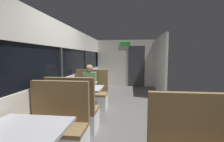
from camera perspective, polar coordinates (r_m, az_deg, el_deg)
name	(u,v)px	position (r m, az deg, el deg)	size (l,w,h in m)	color
ground_plane	(120,120)	(3.84, 3.00, -17.54)	(3.30, 9.20, 0.02)	#514F4C
carriage_window_panel_left	(60,72)	(3.92, -18.62, -0.39)	(0.09, 8.48, 2.30)	beige
carriage_end_bulkhead	(126,63)	(7.73, 5.39, 2.82)	(2.90, 0.11, 2.30)	beige
carriage_aisle_panel_right	(160,65)	(6.65, 17.27, 2.29)	(0.08, 2.40, 2.30)	beige
dining_table_near_window	(24,137)	(2.00, -29.91, -20.38)	(0.90, 0.70, 0.74)	#9E9EA3
bench_near_window_facing_entry	(56,132)	(2.67, -20.03, -20.64)	(0.95, 0.50, 1.10)	silver
dining_table_mid_window	(83,91)	(3.82, -10.54, -7.45)	(0.90, 0.70, 0.74)	#9E9EA3
bench_mid_window_facing_end	(73,115)	(3.28, -14.15, -15.42)	(0.95, 0.50, 1.10)	silver
bench_mid_window_facing_entry	(91,97)	(4.55, -7.86, -9.36)	(0.95, 0.50, 1.10)	silver
seated_passenger	(90,90)	(4.44, -8.13, -6.98)	(0.47, 0.55, 1.26)	#26262D
coffee_cup_primary	(88,86)	(3.77, -8.92, -5.35)	(0.07, 0.07, 0.09)	#B23333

